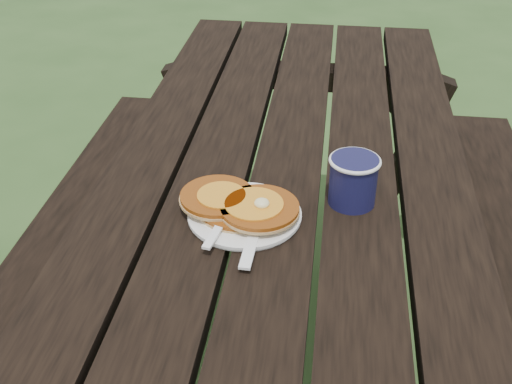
# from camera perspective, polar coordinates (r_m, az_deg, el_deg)

# --- Properties ---
(picnic_table) EXTENTS (1.36, 1.80, 0.75)m
(picnic_table) POSITION_cam_1_polar(r_m,az_deg,el_deg) (1.58, 2.50, -9.35)
(picnic_table) COLOR black
(picnic_table) RESTS_ON ground
(plate) EXTENTS (0.21, 0.21, 0.01)m
(plate) POSITION_cam_1_polar(r_m,az_deg,el_deg) (1.18, -1.01, -2.09)
(plate) COLOR white
(plate) RESTS_ON picnic_table
(pancake_stack) EXTENTS (0.22, 0.17, 0.04)m
(pancake_stack) POSITION_cam_1_polar(r_m,az_deg,el_deg) (1.18, -1.48, -1.11)
(pancake_stack) COLOR #8D420F
(pancake_stack) RESTS_ON plate
(knife) EXTENTS (0.03, 0.18, 0.00)m
(knife) POSITION_cam_1_polar(r_m,az_deg,el_deg) (1.12, -0.23, -3.93)
(knife) COLOR white
(knife) RESTS_ON plate
(fork) EXTENTS (0.06, 0.16, 0.01)m
(fork) POSITION_cam_1_polar(r_m,az_deg,el_deg) (1.13, -3.47, -3.39)
(fork) COLOR white
(fork) RESTS_ON plate
(coffee_cup) EXTENTS (0.10, 0.10, 0.10)m
(coffee_cup) POSITION_cam_1_polar(r_m,az_deg,el_deg) (1.21, 8.65, 1.24)
(coffee_cup) COLOR #141439
(coffee_cup) RESTS_ON picnic_table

